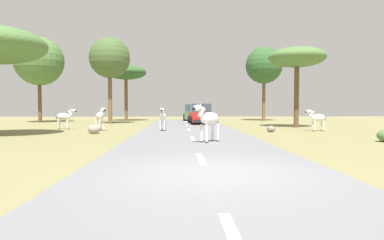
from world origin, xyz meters
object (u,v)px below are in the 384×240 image
zebra_0 (163,117)px  tree_1 (297,58)px  tree_7 (126,73)px  rock_3 (271,129)px  tree_6 (110,58)px  zebra_2 (208,119)px  zebra_3 (317,118)px  zebra_1 (65,117)px  rock_1 (94,129)px  tree_0 (39,61)px  tree_5 (264,66)px  car_0 (193,113)px  zebra_4 (100,117)px  car_1 (201,115)px

zebra_0 → tree_1: tree_1 is taller
tree_7 → rock_3: 20.72m
zebra_0 → tree_6: size_ratio=0.20×
tree_1 → zebra_2: bearing=-125.0°
zebra_0 → zebra_3: (9.59, -0.07, -0.08)m
zebra_0 → zebra_1: (-6.75, 2.38, -0.06)m
zebra_3 → rock_1: 13.52m
zebra_2 → tree_7: 24.17m
tree_6 → tree_7: (0.45, 6.23, -0.68)m
tree_0 → tree_1: bearing=-21.4°
tree_6 → tree_7: bearing=85.8°
zebra_1 → tree_5: size_ratio=0.19×
tree_6 → rock_1: tree_6 is taller
zebra_0 → zebra_2: (2.22, -6.77, 0.10)m
rock_1 → tree_5: bearing=50.4°
car_0 → rock_3: size_ratio=8.16×
tree_0 → rock_1: (8.66, -13.91, -5.65)m
car_0 → rock_3: (4.09, -16.68, -0.66)m
car_0 → tree_1: bearing=-59.1°
zebra_2 → zebra_4: zebra_2 is taller
zebra_1 → car_0: bearing=154.5°
zebra_2 → tree_1: tree_1 is taller
zebra_4 → zebra_3: bearing=144.1°
zebra_3 → zebra_1: bearing=70.6°
zebra_4 → tree_0: bearing=-84.7°
rock_1 → rock_3: size_ratio=1.34×
zebra_0 → car_1: size_ratio=0.35×
tree_1 → tree_7: size_ratio=0.98×
car_1 → rock_1: 12.09m
rock_1 → rock_3: bearing=4.0°
zebra_2 → car_1: bearing=-47.7°
zebra_2 → car_0: size_ratio=0.37×
zebra_2 → tree_0: (-14.74, 19.31, 4.89)m
zebra_0 → tree_5: tree_5 is taller
zebra_0 → zebra_1: size_ratio=1.02×
tree_5 → rock_1: size_ratio=11.14×
zebra_4 → tree_5: size_ratio=0.19×
zebra_4 → rock_1: bearing=63.6°
zebra_2 → car_1: (0.65, 15.42, -0.17)m
tree_0 → tree_5: 22.90m
zebra_4 → car_1: bearing=-163.6°
zebra_0 → car_0: (2.46, 16.02, -0.06)m
zebra_1 → zebra_2: size_ratio=0.93×
tree_5 → tree_7: size_ratio=1.33×
car_1 → tree_1: 9.33m
tree_1 → rock_1: 15.25m
tree_5 → zebra_2: bearing=-109.6°
rock_1 → rock_3: (10.39, 0.72, -0.07)m
zebra_1 → tree_6: bearing=176.6°
zebra_4 → tree_5: 20.97m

